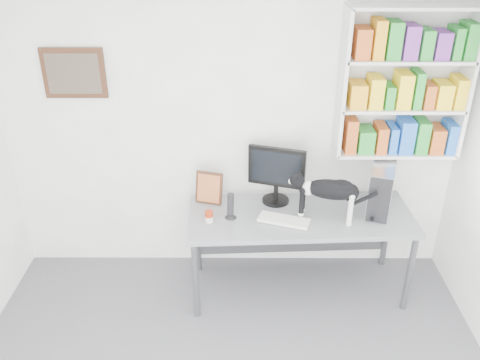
# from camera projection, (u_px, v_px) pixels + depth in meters

# --- Properties ---
(room) EXTENTS (4.01, 4.01, 2.70)m
(room) POSITION_uv_depth(u_px,v_px,m) (225.00, 279.00, 2.70)
(room) COLOR #57575C
(room) RESTS_ON ground
(bookshelf) EXTENTS (1.03, 0.28, 1.24)m
(bookshelf) POSITION_uv_depth(u_px,v_px,m) (404.00, 84.00, 4.10)
(bookshelf) COLOR silver
(bookshelf) RESTS_ON room
(wall_art) EXTENTS (0.52, 0.04, 0.42)m
(wall_art) POSITION_uv_depth(u_px,v_px,m) (74.00, 73.00, 4.19)
(wall_art) COLOR #4C2918
(wall_art) RESTS_ON room
(desk) EXTENTS (1.94, 0.84, 0.80)m
(desk) POSITION_uv_depth(u_px,v_px,m) (298.00, 252.00, 4.52)
(desk) COLOR gray
(desk) RESTS_ON room
(monitor) EXTENTS (0.55, 0.38, 0.53)m
(monitor) POSITION_uv_depth(u_px,v_px,m) (276.00, 175.00, 4.40)
(monitor) COLOR black
(monitor) RESTS_ON desk
(keyboard) EXTENTS (0.45, 0.29, 0.03)m
(keyboard) POSITION_uv_depth(u_px,v_px,m) (284.00, 220.00, 4.22)
(keyboard) COLOR silver
(keyboard) RESTS_ON desk
(pc_tower) EXTENTS (0.31, 0.46, 0.42)m
(pc_tower) POSITION_uv_depth(u_px,v_px,m) (381.00, 189.00, 4.29)
(pc_tower) COLOR silver
(pc_tower) RESTS_ON desk
(speaker) EXTENTS (0.12, 0.12, 0.23)m
(speaker) POSITION_uv_depth(u_px,v_px,m) (231.00, 206.00, 4.23)
(speaker) COLOR black
(speaker) RESTS_ON desk
(leaning_print) EXTENTS (0.26, 0.16, 0.30)m
(leaning_print) POSITION_uv_depth(u_px,v_px,m) (209.00, 187.00, 4.44)
(leaning_print) COLOR #4C2918
(leaning_print) RESTS_ON desk
(soup_can) EXTENTS (0.09, 0.09, 0.10)m
(soup_can) POSITION_uv_depth(u_px,v_px,m) (209.00, 217.00, 4.21)
(soup_can) COLOR #A1290D
(soup_can) RESTS_ON desk
(cat) EXTENTS (0.66, 0.31, 0.40)m
(cat) POSITION_uv_depth(u_px,v_px,m) (329.00, 200.00, 4.16)
(cat) COLOR black
(cat) RESTS_ON desk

